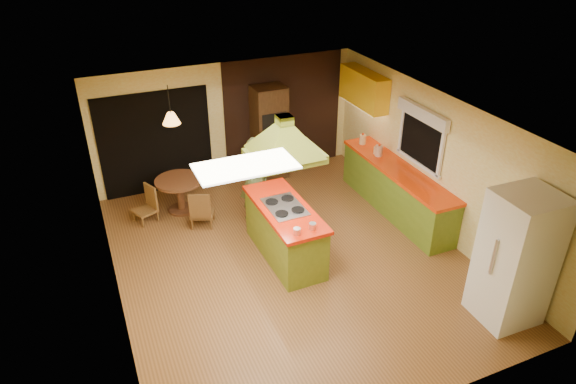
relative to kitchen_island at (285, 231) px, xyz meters
name	(u,v)px	position (x,y,z in m)	size (l,w,h in m)	color
ground	(290,258)	(0.05, -0.11, -0.48)	(6.50, 6.50, 0.00)	brown
room_walls	(290,193)	(0.05, -0.11, 0.77)	(5.50, 6.50, 6.50)	#FCF4B5
ceiling_plane	(290,118)	(0.05, -0.11, 2.02)	(6.50, 6.50, 0.00)	silver
brick_panel	(284,114)	(1.30, 3.12, 0.77)	(2.64, 0.03, 2.50)	#381E14
nook_opening	(156,143)	(-1.45, 3.12, 0.57)	(2.20, 0.03, 2.10)	black
right_counter	(396,190)	(2.50, 0.49, -0.02)	(0.62, 3.05, 0.92)	olive
upper_cabinets	(364,89)	(2.62, 2.09, 1.47)	(0.34, 1.40, 0.70)	yellow
window_right	(422,127)	(2.74, 0.29, 1.29)	(0.12, 1.35, 1.06)	black
fluor_panel	(246,166)	(-1.05, -1.31, 2.01)	(1.20, 0.60, 0.03)	white
kitchen_island	(285,231)	(0.00, 0.00, 0.00)	(0.80, 1.91, 0.96)	olive
range_hood	(284,132)	(0.00, 0.00, 1.77)	(1.11, 0.81, 0.80)	olive
man	(254,179)	(-0.05, 1.30, 0.35)	(0.60, 0.40, 1.66)	#4B552D
refrigerator	(516,259)	(2.33, -2.56, 0.51)	(0.81, 0.77, 1.98)	white
wall_oven	(269,133)	(0.85, 2.84, 0.52)	(0.67, 0.61, 2.00)	#402814
dining_table	(180,189)	(-1.27, 2.13, -0.01)	(0.90, 0.90, 0.68)	brown
chair_left	(144,205)	(-1.97, 2.03, -0.14)	(0.38, 0.38, 0.69)	brown
chair_near	(202,207)	(-1.02, 1.48, -0.11)	(0.41, 0.41, 0.74)	brown
pendant_lamp	(171,118)	(-1.27, 2.13, 1.42)	(0.32, 0.32, 0.21)	#FF9E3F
canister_large	(363,139)	(2.45, 1.72, 0.54)	(0.13, 0.13, 0.20)	#F3EBC4
canister_medium	(379,151)	(2.45, 1.11, 0.54)	(0.15, 0.15, 0.21)	beige
canister_small	(376,151)	(2.45, 1.19, 0.51)	(0.11, 0.11, 0.14)	beige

